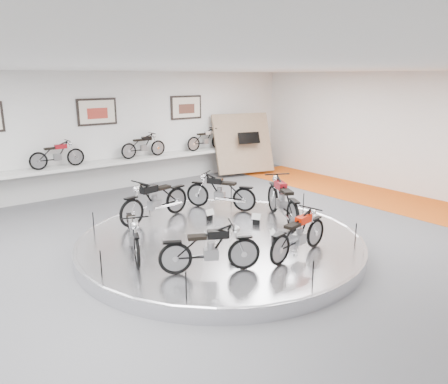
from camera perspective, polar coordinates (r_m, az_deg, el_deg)
floor at (r=9.84m, az=0.60°, el=-7.99°), size 16.00×16.00×0.00m
ceiling at (r=9.07m, az=0.66°, el=16.00°), size 16.00×16.00×0.00m
wall_back at (r=15.29m, az=-16.11°, el=7.42°), size 16.00×0.00×16.00m
wall_right at (r=15.50m, az=24.61°, el=6.76°), size 0.00×14.00×14.00m
orange_carpet_strip at (r=14.83m, az=21.61°, el=-1.14°), size 2.40×12.60×0.01m
dado_band at (r=15.51m, az=-15.70°, el=2.10°), size 15.68×0.04×1.10m
display_platform at (r=10.00m, az=-0.48°, el=-6.67°), size 6.40×6.40×0.30m
platform_rim at (r=9.96m, az=-0.48°, el=-6.03°), size 6.40×6.40×0.10m
shelf at (r=15.17m, az=-15.41°, el=3.58°), size 11.00×0.55×0.10m
poster_center at (r=15.19m, az=-16.24°, el=10.02°), size 1.35×0.06×0.88m
poster_right at (r=16.81m, az=-4.95°, el=10.95°), size 1.35×0.06×0.88m
display_panel at (r=17.53m, az=2.51°, el=6.38°), size 2.56×1.52×2.30m
shelf_bike_b at (r=14.60m, az=-20.95°, el=4.37°), size 1.22×0.43×0.73m
shelf_bike_c at (r=15.72m, az=-10.46°, el=5.79°), size 1.22×0.43×0.73m
shelf_bike_d at (r=17.12m, az=-2.40°, el=6.74°), size 1.22×0.43×0.73m
bike_a at (r=11.86m, az=-0.46°, el=0.10°), size 1.41×1.77×1.01m
bike_b at (r=11.06m, az=-9.02°, el=-0.98°), size 1.92×0.98×1.08m
bike_c at (r=8.99m, az=-11.78°, el=-5.29°), size 1.09×1.70×0.94m
bike_d at (r=8.07m, az=-1.84°, el=-7.33°), size 1.68×1.26×0.94m
bike_e at (r=8.91m, az=9.74°, el=-5.38°), size 1.67×0.81×0.94m
bike_f at (r=10.93m, az=7.65°, el=-0.98°), size 1.46×2.02×1.13m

